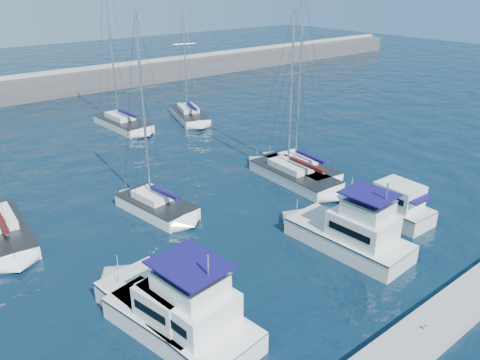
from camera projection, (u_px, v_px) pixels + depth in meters
ground at (270, 246)px, 30.49m from camera, size 220.00×220.00×0.00m
breakwater at (26, 91)px, 67.11m from camera, size 160.00×6.00×4.45m
dock at (424, 335)px, 22.53m from camera, size 40.00×2.20×0.60m
dock_cleat_centre at (425, 328)px, 22.36m from camera, size 0.16×0.16×0.25m
motor_yacht_port_outer at (163, 315)px, 22.86m from camera, size 3.78×6.15×3.20m
motor_yacht_port_inner at (180, 311)px, 22.85m from camera, size 4.79×9.57×4.69m
motor_yacht_stbd_inner at (353, 234)px, 29.67m from camera, size 3.89×8.15×4.69m
motor_yacht_stbd_outer at (391, 205)px, 33.83m from camera, size 2.96×6.35×3.20m
sailboat_mid_a at (1, 231)px, 31.27m from camera, size 3.59×8.54×13.78m
sailboat_mid_c at (156, 205)px, 34.72m from camera, size 3.89×6.80×14.64m
sailboat_mid_d at (294, 175)px, 40.06m from camera, size 3.53×8.70×14.47m
sailboat_mid_e at (300, 167)px, 41.62m from camera, size 3.68×7.70×15.67m
sailboat_back_b at (123, 123)px, 54.29m from camera, size 3.68×8.77×17.83m
sailboat_back_c at (189, 115)px, 57.56m from camera, size 5.44×8.77×14.21m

